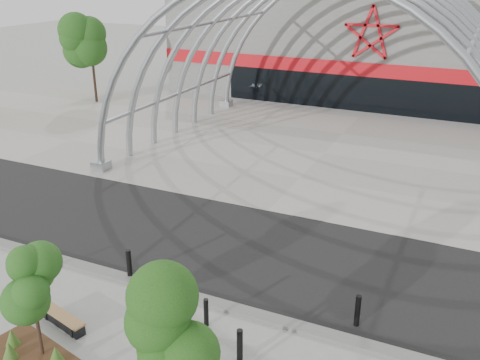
# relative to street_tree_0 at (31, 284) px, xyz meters

# --- Properties ---
(ground) EXTENTS (140.00, 140.00, 0.00)m
(ground) POSITION_rel_street_tree_0_xyz_m (2.17, 4.44, -2.36)
(ground) COLOR #969690
(ground) RESTS_ON ground
(road) EXTENTS (140.00, 7.00, 0.02)m
(road) POSITION_rel_street_tree_0_xyz_m (2.17, 7.94, -2.35)
(road) COLOR black
(road) RESTS_ON ground
(forecourt) EXTENTS (60.00, 17.00, 0.04)m
(forecourt) POSITION_rel_street_tree_0_xyz_m (2.17, 19.94, -2.34)
(forecourt) COLOR #A4A096
(forecourt) RESTS_ON ground
(kerb) EXTENTS (60.00, 0.50, 0.12)m
(kerb) POSITION_rel_street_tree_0_xyz_m (2.17, 4.19, -2.30)
(kerb) COLOR slate
(kerb) RESTS_ON ground
(arena_building) EXTENTS (34.00, 15.24, 8.00)m
(arena_building) POSITION_rel_street_tree_0_xyz_m (2.17, 37.89, 1.63)
(arena_building) COLOR slate
(arena_building) RESTS_ON ground
(vault_canopy) EXTENTS (20.80, 15.80, 20.36)m
(vault_canopy) POSITION_rel_street_tree_0_xyz_m (2.17, 19.94, -2.34)
(vault_canopy) COLOR #9BA1A5
(vault_canopy) RESTS_ON ground
(street_tree_0) EXTENTS (1.44, 1.44, 3.28)m
(street_tree_0) POSITION_rel_street_tree_0_xyz_m (0.00, 0.00, 0.00)
(street_tree_0) COLOR black
(street_tree_0) RESTS_ON ground
(street_tree_1) EXTENTS (1.65, 1.65, 3.91)m
(street_tree_1) POSITION_rel_street_tree_0_xyz_m (4.44, -0.41, 0.45)
(street_tree_1) COLOR black
(street_tree_1) RESTS_ON ground
(bench_0) EXTENTS (1.85, 0.82, 0.38)m
(bench_0) POSITION_rel_street_tree_0_xyz_m (-0.43, 1.32, -2.18)
(bench_0) COLOR black
(bench_0) RESTS_ON ground
(bollard_0) EXTENTS (0.14, 0.14, 0.88)m
(bollard_0) POSITION_rel_street_tree_0_xyz_m (-3.42, 2.51, -1.92)
(bollard_0) COLOR black
(bollard_0) RESTS_ON ground
(bollard_1) EXTENTS (0.18, 0.18, 1.11)m
(bollard_1) POSITION_rel_street_tree_0_xyz_m (-0.17, 4.35, -1.81)
(bollard_1) COLOR black
(bollard_1) RESTS_ON ground
(bollard_2) EXTENTS (0.15, 0.15, 0.93)m
(bollard_2) POSITION_rel_street_tree_0_xyz_m (3.50, 3.15, -1.89)
(bollard_2) COLOR black
(bollard_2) RESTS_ON ground
(bollard_3) EXTENTS (0.17, 0.17, 1.07)m
(bollard_3) POSITION_rel_street_tree_0_xyz_m (5.10, 2.12, -1.83)
(bollard_3) COLOR black
(bollard_3) RESTS_ON ground
(bollard_4) EXTENTS (0.17, 0.17, 1.06)m
(bollard_4) POSITION_rel_street_tree_0_xyz_m (7.63, 5.07, -1.83)
(bollard_4) COLOR black
(bollard_4) RESTS_ON ground
(bg_tree_0) EXTENTS (3.00, 3.00, 6.45)m
(bg_tree_0) POSITION_rel_street_tree_0_xyz_m (-17.83, 24.44, 2.28)
(bg_tree_0) COLOR black
(bg_tree_0) RESTS_ON ground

